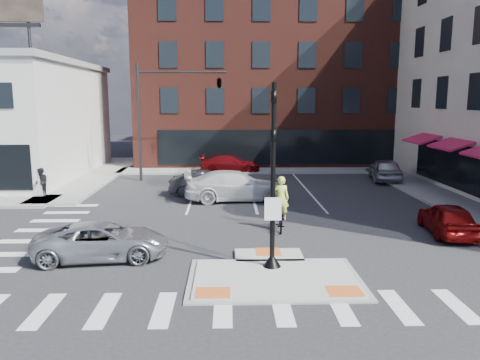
{
  "coord_description": "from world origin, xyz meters",
  "views": [
    {
      "loc": [
        -1.46,
        -14.35,
        5.57
      ],
      "look_at": [
        -0.9,
        6.38,
        2.0
      ],
      "focal_mm": 35.0,
      "sensor_mm": 36.0,
      "label": 1
    }
  ],
  "objects_px": {
    "bg_car_silver": "(385,169)",
    "bg_car_red": "(230,164)",
    "red_sedan": "(448,219)",
    "silver_suv": "(102,241)",
    "bg_car_dark": "(207,183)",
    "cyclist": "(281,212)",
    "white_pickup": "(236,186)",
    "pedestrian_a": "(42,182)"
  },
  "relations": [
    {
      "from": "bg_car_dark",
      "to": "red_sedan",
      "type": "bearing_deg",
      "value": -124.62
    },
    {
      "from": "white_pickup",
      "to": "bg_car_silver",
      "type": "xyz_separation_m",
      "value": [
        10.5,
        6.18,
        -0.04
      ]
    },
    {
      "from": "white_pickup",
      "to": "bg_car_dark",
      "type": "height_order",
      "value": "white_pickup"
    },
    {
      "from": "cyclist",
      "to": "bg_car_silver",
      "type": "bearing_deg",
      "value": -120.19
    },
    {
      "from": "silver_suv",
      "to": "white_pickup",
      "type": "bearing_deg",
      "value": -33.72
    },
    {
      "from": "silver_suv",
      "to": "cyclist",
      "type": "height_order",
      "value": "cyclist"
    },
    {
      "from": "bg_car_silver",
      "to": "cyclist",
      "type": "xyz_separation_m",
      "value": [
        -8.68,
        -12.25,
        0.01
      ]
    },
    {
      "from": "silver_suv",
      "to": "pedestrian_a",
      "type": "relative_size",
      "value": 2.84
    },
    {
      "from": "red_sedan",
      "to": "bg_car_silver",
      "type": "height_order",
      "value": "bg_car_silver"
    },
    {
      "from": "red_sedan",
      "to": "pedestrian_a",
      "type": "xyz_separation_m",
      "value": [
        -19.72,
        7.64,
        0.29
      ]
    },
    {
      "from": "red_sedan",
      "to": "white_pickup",
      "type": "height_order",
      "value": "white_pickup"
    },
    {
      "from": "silver_suv",
      "to": "bg_car_dark",
      "type": "relative_size",
      "value": 1.07
    },
    {
      "from": "white_pickup",
      "to": "pedestrian_a",
      "type": "distance_m",
      "value": 11.03
    },
    {
      "from": "red_sedan",
      "to": "bg_car_red",
      "type": "distance_m",
      "value": 19.36
    },
    {
      "from": "bg_car_dark",
      "to": "pedestrian_a",
      "type": "height_order",
      "value": "pedestrian_a"
    },
    {
      "from": "white_pickup",
      "to": "cyclist",
      "type": "distance_m",
      "value": 6.33
    },
    {
      "from": "silver_suv",
      "to": "bg_car_red",
      "type": "bearing_deg",
      "value": -19.76
    },
    {
      "from": "red_sedan",
      "to": "white_pickup",
      "type": "relative_size",
      "value": 0.69
    },
    {
      "from": "cyclist",
      "to": "pedestrian_a",
      "type": "xyz_separation_m",
      "value": [
        -12.82,
        6.8,
        0.17
      ]
    },
    {
      "from": "silver_suv",
      "to": "bg_car_silver",
      "type": "relative_size",
      "value": 1.0
    },
    {
      "from": "bg_car_silver",
      "to": "bg_car_red",
      "type": "height_order",
      "value": "bg_car_silver"
    },
    {
      "from": "bg_car_dark",
      "to": "cyclist",
      "type": "xyz_separation_m",
      "value": [
        3.48,
        -7.49,
        0.08
      ]
    },
    {
      "from": "bg_car_red",
      "to": "pedestrian_a",
      "type": "xyz_separation_m",
      "value": [
        -10.73,
        -9.5,
        0.3
      ]
    },
    {
      "from": "red_sedan",
      "to": "pedestrian_a",
      "type": "height_order",
      "value": "pedestrian_a"
    },
    {
      "from": "red_sedan",
      "to": "bg_car_silver",
      "type": "distance_m",
      "value": 13.21
    },
    {
      "from": "white_pickup",
      "to": "bg_car_red",
      "type": "bearing_deg",
      "value": -3.94
    },
    {
      "from": "bg_car_dark",
      "to": "white_pickup",
      "type": "bearing_deg",
      "value": -126.41
    },
    {
      "from": "red_sedan",
      "to": "cyclist",
      "type": "height_order",
      "value": "cyclist"
    },
    {
      "from": "cyclist",
      "to": "pedestrian_a",
      "type": "relative_size",
      "value": 1.45
    },
    {
      "from": "pedestrian_a",
      "to": "white_pickup",
      "type": "bearing_deg",
      "value": 30.71
    },
    {
      "from": "silver_suv",
      "to": "white_pickup",
      "type": "relative_size",
      "value": 0.81
    },
    {
      "from": "bg_car_dark",
      "to": "cyclist",
      "type": "relative_size",
      "value": 1.83
    },
    {
      "from": "white_pickup",
      "to": "pedestrian_a",
      "type": "height_order",
      "value": "pedestrian_a"
    },
    {
      "from": "bg_car_red",
      "to": "white_pickup",
      "type": "bearing_deg",
      "value": -176.31
    },
    {
      "from": "red_sedan",
      "to": "cyclist",
      "type": "bearing_deg",
      "value": -0.08
    },
    {
      "from": "pedestrian_a",
      "to": "red_sedan",
      "type": "bearing_deg",
      "value": 13.33
    },
    {
      "from": "silver_suv",
      "to": "bg_car_silver",
      "type": "bearing_deg",
      "value": -50.94
    },
    {
      "from": "bg_car_silver",
      "to": "cyclist",
      "type": "distance_m",
      "value": 15.01
    },
    {
      "from": "white_pickup",
      "to": "cyclist",
      "type": "height_order",
      "value": "cyclist"
    },
    {
      "from": "bg_car_silver",
      "to": "pedestrian_a",
      "type": "bearing_deg",
      "value": 24.2
    },
    {
      "from": "white_pickup",
      "to": "pedestrian_a",
      "type": "bearing_deg",
      "value": 80.75
    },
    {
      "from": "silver_suv",
      "to": "red_sedan",
      "type": "relative_size",
      "value": 1.17
    }
  ]
}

